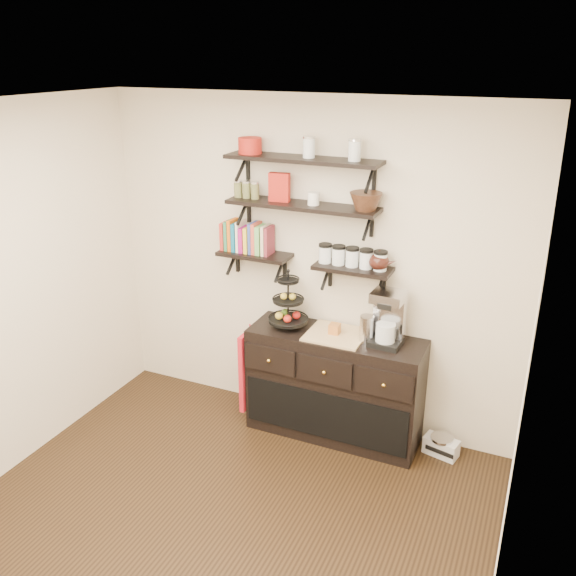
{
  "coord_description": "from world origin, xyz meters",
  "views": [
    {
      "loc": [
        1.75,
        -2.58,
        2.99
      ],
      "look_at": [
        0.09,
        1.15,
        1.39
      ],
      "focal_mm": 38.0,
      "sensor_mm": 36.0,
      "label": 1
    }
  ],
  "objects_px": {
    "sideboard": "(334,385)",
    "fruit_stand": "(289,308)",
    "coffee_maker": "(388,319)",
    "radio": "(441,446)"
  },
  "relations": [
    {
      "from": "coffee_maker",
      "to": "radio",
      "type": "bearing_deg",
      "value": 7.28
    },
    {
      "from": "sideboard",
      "to": "fruit_stand",
      "type": "relative_size",
      "value": 2.98
    },
    {
      "from": "sideboard",
      "to": "radio",
      "type": "relative_size",
      "value": 4.84
    },
    {
      "from": "sideboard",
      "to": "coffee_maker",
      "type": "bearing_deg",
      "value": 4.24
    },
    {
      "from": "sideboard",
      "to": "radio",
      "type": "xyz_separation_m",
      "value": [
        0.88,
        0.07,
        -0.37
      ]
    },
    {
      "from": "fruit_stand",
      "to": "coffee_maker",
      "type": "xyz_separation_m",
      "value": [
        0.81,
        0.03,
        0.04
      ]
    },
    {
      "from": "sideboard",
      "to": "radio",
      "type": "distance_m",
      "value": 0.96
    },
    {
      "from": "fruit_stand",
      "to": "radio",
      "type": "distance_m",
      "value": 1.62
    },
    {
      "from": "coffee_maker",
      "to": "radio",
      "type": "height_order",
      "value": "coffee_maker"
    },
    {
      "from": "fruit_stand",
      "to": "coffee_maker",
      "type": "distance_m",
      "value": 0.81
    }
  ]
}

